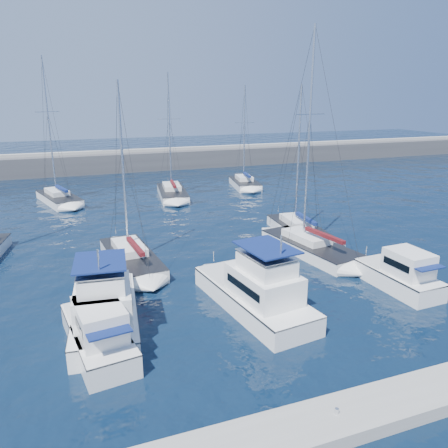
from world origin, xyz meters
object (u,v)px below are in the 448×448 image
object	(u,v)px
motor_yacht_port_inner	(105,310)
sailboat_mid_e	(299,230)
sailboat_mid_b	(131,258)
sailboat_back_b	(172,193)
sailboat_mid_d	(310,247)
motor_yacht_stbd_outer	(401,276)
motor_yacht_stbd_inner	(257,293)
motor_yacht_port_outer	(99,334)
sailboat_back_a	(59,198)
sailboat_back_c	(245,184)

from	to	relation	value
motor_yacht_port_inner	sailboat_mid_e	bearing A→B (deg)	37.51
motor_yacht_port_inner	sailboat_mid_e	xyz separation A→B (m)	(18.10, 10.89, -0.63)
sailboat_mid_b	sailboat_back_b	size ratio (longest dim) A/B	0.90
motor_yacht_port_inner	sailboat_mid_d	size ratio (longest dim) A/B	0.50
motor_yacht_port_inner	motor_yacht_stbd_outer	distance (m)	18.64
motor_yacht_stbd_outer	sailboat_back_b	size ratio (longest dim) A/B	0.39
motor_yacht_stbd_inner	sailboat_mid_b	world-z (taller)	sailboat_mid_b
sailboat_mid_d	motor_yacht_port_outer	bearing A→B (deg)	-162.40
motor_yacht_stbd_inner	sailboat_back_b	size ratio (longest dim) A/B	0.64
motor_yacht_port_inner	sailboat_back_b	distance (m)	31.96
sailboat_mid_b	sailboat_back_a	xyz separation A→B (m)	(-4.91, 22.72, 0.04)
motor_yacht_stbd_inner	sailboat_mid_d	size ratio (longest dim) A/B	0.56
sailboat_mid_b	sailboat_mid_d	size ratio (longest dim) A/B	0.78
motor_yacht_stbd_inner	motor_yacht_stbd_outer	size ratio (longest dim) A/B	1.64
motor_yacht_stbd_outer	sailboat_mid_e	world-z (taller)	sailboat_mid_e
sailboat_back_a	motor_yacht_port_inner	bearing A→B (deg)	-102.31
motor_yacht_stbd_outer	sailboat_back_a	distance (m)	39.11
motor_yacht_port_inner	motor_yacht_stbd_outer	world-z (taller)	motor_yacht_port_inner
sailboat_mid_d	sailboat_mid_e	xyz separation A→B (m)	(1.48, 4.44, -0.03)
motor_yacht_port_inner	sailboat_mid_d	world-z (taller)	sailboat_mid_d
motor_yacht_port_outer	sailboat_back_b	world-z (taller)	sailboat_back_b
motor_yacht_port_inner	sailboat_back_a	distance (m)	31.72
motor_yacht_stbd_inner	sailboat_back_b	world-z (taller)	sailboat_back_b
motor_yacht_port_outer	sailboat_back_a	size ratio (longest dim) A/B	0.42
sailboat_mid_b	sailboat_back_c	size ratio (longest dim) A/B	0.98
motor_yacht_port_outer	sailboat_back_c	world-z (taller)	sailboat_back_c
motor_yacht_port_inner	motor_yacht_stbd_inner	xyz separation A→B (m)	(8.55, -0.92, 0.00)
motor_yacht_stbd_inner	sailboat_mid_e	xyz separation A→B (m)	(9.56, 11.82, -0.63)
sailboat_mid_b	motor_yacht_port_outer	bearing A→B (deg)	-111.69
motor_yacht_stbd_inner	sailboat_back_c	world-z (taller)	sailboat_back_c
motor_yacht_stbd_outer	motor_yacht_port_outer	bearing A→B (deg)	179.32
sailboat_back_c	motor_yacht_port_outer	bearing A→B (deg)	-113.08
sailboat_back_c	sailboat_back_b	bearing A→B (deg)	-157.80
sailboat_mid_d	sailboat_back_b	xyz separation A→B (m)	(-5.51, 23.51, -0.02)
sailboat_back_b	sailboat_back_a	bearing A→B (deg)	-179.46
motor_yacht_stbd_inner	sailboat_back_c	distance (m)	35.80
motor_yacht_stbd_outer	sailboat_mid_d	size ratio (longest dim) A/B	0.34
motor_yacht_stbd_outer	sailboat_mid_d	bearing A→B (deg)	101.28
sailboat_back_b	sailboat_back_c	size ratio (longest dim) A/B	1.09
motor_yacht_port_outer	motor_yacht_port_inner	size ratio (longest dim) A/B	0.80
sailboat_mid_e	sailboat_back_b	distance (m)	20.30
sailboat_back_a	sailboat_back_c	xyz separation A→B (m)	(24.04, 0.64, -0.02)
motor_yacht_port_inner	sailboat_back_c	bearing A→B (deg)	62.32
sailboat_mid_e	motor_yacht_port_inner	bearing A→B (deg)	-143.61
motor_yacht_port_outer	sailboat_back_a	distance (m)	33.80
sailboat_mid_d	sailboat_back_c	distance (m)	26.37
sailboat_mid_b	sailboat_back_c	world-z (taller)	sailboat_back_c
motor_yacht_stbd_inner	sailboat_back_a	size ratio (longest dim) A/B	0.58
motor_yacht_port_inner	sailboat_back_a	world-z (taller)	sailboat_back_a
sailboat_mid_d	sailboat_back_b	size ratio (longest dim) A/B	1.15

